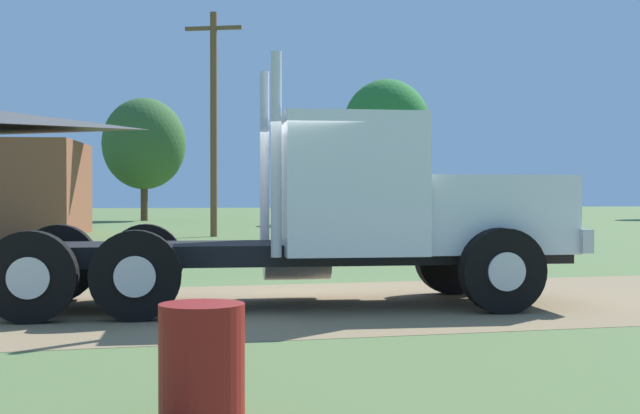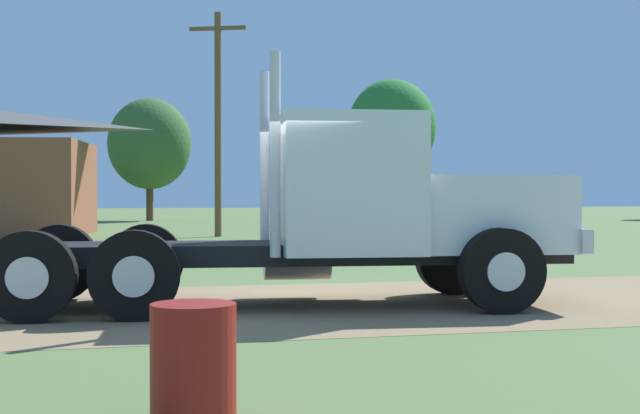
% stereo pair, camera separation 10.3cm
% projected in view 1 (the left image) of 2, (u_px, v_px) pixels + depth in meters
% --- Properties ---
extents(ground_plane, '(200.00, 200.00, 0.00)m').
position_uv_depth(ground_plane, '(307.00, 305.00, 12.18)').
color(ground_plane, '#556D3C').
extents(dirt_track, '(120.00, 5.72, 0.01)m').
position_uv_depth(dirt_track, '(307.00, 305.00, 12.18)').
color(dirt_track, '#866E4D').
rests_on(dirt_track, ground_plane).
extents(truck_foreground_white, '(8.42, 3.24, 3.40)m').
position_uv_depth(truck_foreground_white, '(352.00, 215.00, 12.21)').
color(truck_foreground_white, black).
rests_on(truck_foreground_white, ground_plane).
extents(steel_barrel, '(0.57, 0.57, 0.83)m').
position_uv_depth(steel_barrel, '(202.00, 366.00, 5.74)').
color(steel_barrel, maroon).
rests_on(steel_barrel, ground_plane).
extents(utility_pole_near, '(2.09, 0.97, 8.49)m').
position_uv_depth(utility_pole_near, '(214.00, 118.00, 32.70)').
color(utility_pole_near, brown).
rests_on(utility_pole_near, ground_plane).
extents(tree_mid, '(5.15, 5.15, 7.62)m').
position_uv_depth(tree_mid, '(144.00, 144.00, 53.58)').
color(tree_mid, '#513823').
rests_on(tree_mid, ground_plane).
extents(tree_right, '(5.01, 5.01, 8.19)m').
position_uv_depth(tree_right, '(387.00, 128.00, 49.19)').
color(tree_right, '#513823').
rests_on(tree_right, ground_plane).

